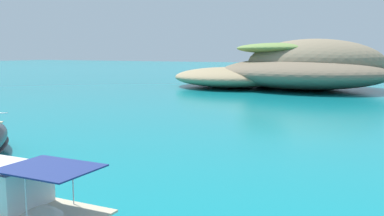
% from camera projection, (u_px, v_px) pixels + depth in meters
% --- Properties ---
extents(islet_large, '(37.63, 27.48, 7.12)m').
position_uv_depth(islet_large, '(294.00, 69.00, 63.01)').
color(islet_large, '#756651').
rests_on(islet_large, ground).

